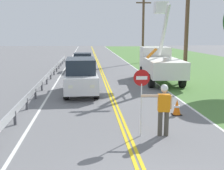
% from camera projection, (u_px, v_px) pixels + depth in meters
% --- Properties ---
extents(centerline_yellow_left, '(0.11, 110.00, 0.01)m').
position_uv_depth(centerline_yellow_left, '(102.00, 74.00, 25.10)').
color(centerline_yellow_left, yellow).
rests_on(centerline_yellow_left, ground).
extents(centerline_yellow_right, '(0.11, 110.00, 0.01)m').
position_uv_depth(centerline_yellow_right, '(104.00, 74.00, 25.12)').
color(centerline_yellow_right, yellow).
rests_on(centerline_yellow_right, ground).
extents(edge_line_right, '(0.12, 110.00, 0.01)m').
position_uv_depth(edge_line_right, '(143.00, 74.00, 25.42)').
color(edge_line_right, silver).
rests_on(edge_line_right, ground).
extents(edge_line_left, '(0.12, 110.00, 0.01)m').
position_uv_depth(edge_line_left, '(61.00, 75.00, 24.80)').
color(edge_line_left, silver).
rests_on(edge_line_left, ground).
extents(flagger_worker, '(1.09, 0.27, 1.83)m').
position_uv_depth(flagger_worker, '(163.00, 107.00, 9.85)').
color(flagger_worker, '#474238').
rests_on(flagger_worker, ground).
extents(stop_sign_paddle, '(0.56, 0.04, 2.33)m').
position_uv_depth(stop_sign_paddle, '(141.00, 88.00, 9.73)').
color(stop_sign_paddle, silver).
rests_on(stop_sign_paddle, ground).
extents(utility_bucket_truck, '(2.99, 6.92, 5.76)m').
position_uv_depth(utility_bucket_truck, '(160.00, 62.00, 21.22)').
color(utility_bucket_truck, white).
rests_on(utility_bucket_truck, ground).
extents(oncoming_suv_nearest, '(2.03, 4.66, 2.10)m').
position_uv_depth(oncoming_suv_nearest, '(81.00, 76.00, 16.82)').
color(oncoming_suv_nearest, silver).
rests_on(oncoming_suv_nearest, ground).
extents(oncoming_sedan_second, '(2.00, 4.15, 1.70)m').
position_uv_depth(oncoming_sedan_second, '(83.00, 62.00, 27.33)').
color(oncoming_sedan_second, black).
rests_on(oncoming_sedan_second, ground).
extents(utility_pole_near, '(1.80, 0.28, 8.62)m').
position_uv_depth(utility_pole_near, '(187.00, 20.00, 20.09)').
color(utility_pole_near, brown).
rests_on(utility_pole_near, ground).
extents(utility_pole_mid, '(1.80, 0.28, 7.73)m').
position_uv_depth(utility_pole_mid, '(143.00, 29.00, 34.57)').
color(utility_pole_mid, brown).
rests_on(utility_pole_mid, ground).
extents(traffic_cone_lead, '(0.40, 0.40, 0.70)m').
position_uv_depth(traffic_cone_lead, '(177.00, 107.00, 12.53)').
color(traffic_cone_lead, orange).
rests_on(traffic_cone_lead, ground).
extents(guardrail_left_shoulder, '(0.10, 32.00, 0.71)m').
position_uv_depth(guardrail_left_shoulder, '(49.00, 75.00, 21.23)').
color(guardrail_left_shoulder, '#9EA0A3').
rests_on(guardrail_left_shoulder, ground).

